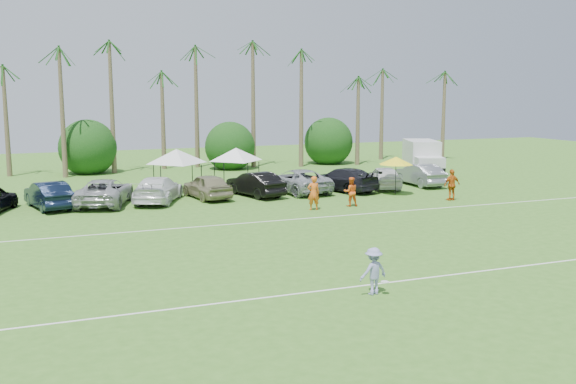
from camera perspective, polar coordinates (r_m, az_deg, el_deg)
name	(u,v)px	position (r m, az deg, el deg)	size (l,w,h in m)	color
ground	(376,305)	(21.18, 7.86, -9.92)	(120.00, 120.00, 0.00)	#3B6F21
field_lines	(287,249)	(28.14, -0.12, -5.08)	(80.00, 12.10, 0.01)	white
palm_tree_2	(4,61)	(55.55, -23.94, 10.63)	(2.40, 2.40, 10.90)	brown
palm_tree_3	(58,51)	(55.58, -19.80, 11.74)	(2.40, 2.40, 11.90)	brown
palm_tree_4	(111,84)	(55.77, -15.50, 9.27)	(2.40, 2.40, 8.90)	brown
palm_tree_5	(159,73)	(56.35, -11.42, 10.29)	(2.40, 2.40, 9.90)	brown
palm_tree_6	(205,64)	(57.22, -7.43, 11.23)	(2.40, 2.40, 10.90)	brown
palm_tree_7	(248,55)	(58.36, -3.55, 12.08)	(2.40, 2.40, 11.90)	brown
palm_tree_8	(300,84)	(60.00, 1.09, 9.54)	(2.40, 2.40, 8.90)	brown
palm_tree_9	(349,75)	(62.09, 5.43, 10.28)	(2.40, 2.40, 9.90)	brown
palm_tree_10	(395,67)	(64.52, 9.49, 10.91)	(2.40, 2.40, 10.90)	brown
palm_tree_11	(430,59)	(66.68, 12.52, 11.49)	(2.40, 2.40, 11.90)	brown
bush_tree_1	(88,152)	(56.81, -17.37, 3.43)	(4.00, 4.00, 4.00)	brown
bush_tree_2	(225,147)	(58.86, -5.63, 3.97)	(4.00, 4.00, 4.00)	brown
bush_tree_3	(325,144)	(62.31, 3.28, 4.27)	(4.00, 4.00, 4.00)	brown
sideline_player_a	(314,193)	(37.20, 2.28, -0.10)	(0.73, 0.48, 1.99)	orange
sideline_player_b	(351,192)	(38.61, 5.60, 0.03)	(0.86, 0.67, 1.77)	orange
sideline_player_c	(452,185)	(41.76, 14.36, 0.62)	(1.17, 0.49, 1.99)	#CA5E16
box_truck	(423,158)	(52.19, 11.93, 2.96)	(3.96, 6.12, 2.95)	silver
canopy_tent_left	(176,149)	(44.55, -9.89, 3.78)	(4.23, 4.23, 3.43)	black
canopy_tent_right	(236,148)	(46.70, -4.64, 3.93)	(4.02, 4.02, 3.26)	black
market_umbrella	(396,161)	(43.11, 9.58, 2.76)	(2.30, 2.30, 2.56)	black
frisbee_player	(373,271)	(22.00, 7.60, -6.99)	(1.13, 0.76, 1.62)	#8D90C8
parked_car_1	(48,195)	(40.30, -20.52, -0.24)	(1.70, 4.87, 1.61)	black
parked_car_2	(105,192)	(40.40, -15.99, 0.01)	(2.66, 5.78, 1.61)	#A1A2A4
parked_car_3	(158,189)	(40.71, -11.49, 0.24)	(2.25, 5.53, 1.61)	white
parked_car_4	(207,186)	(41.58, -7.21, 0.52)	(1.90, 4.71, 1.61)	gray
parked_car_5	(255,184)	(42.26, -2.93, 0.72)	(1.70, 4.87, 1.61)	black
parked_car_6	(298,181)	(43.72, 0.88, 1.00)	(2.66, 5.78, 1.61)	#9B9FA5
parked_car_7	(343,179)	(44.59, 4.92, 1.13)	(2.25, 5.53, 1.61)	black
parked_car_8	(384,177)	(46.04, 8.52, 1.30)	(1.90, 4.71, 1.61)	white
parked_car_9	(420,175)	(47.99, 11.63, 1.53)	(1.70, 4.87, 1.61)	slate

